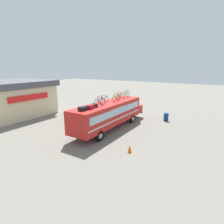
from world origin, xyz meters
TOP-DOWN VIEW (x-y plane):
  - ground_plane at (0.00, 0.00)m, footprint 120.00×120.00m
  - bus at (0.30, 0.00)m, footprint 11.74×2.52m
  - luggage_bag_1 at (-4.09, -0.05)m, footprint 0.75×0.53m
  - luggage_bag_2 at (-3.25, -0.19)m, footprint 0.68×0.46m
  - luggage_bag_3 at (-2.46, 0.03)m, footprint 0.49×0.55m
  - rooftop_bicycle_1 at (-1.78, -0.16)m, footprint 1.71×0.44m
  - rooftop_bicycle_2 at (-0.34, 0.36)m, footprint 1.69×0.44m
  - rooftop_bicycle_3 at (1.18, -0.23)m, footprint 1.65×0.44m
  - rooftop_bicycle_4 at (2.59, 0.13)m, footprint 1.63×0.44m
  - rooftop_bicycle_5 at (4.01, 0.04)m, footprint 1.71×0.44m
  - roadside_building at (-2.05, 14.30)m, footprint 9.73×8.35m
  - trash_bin at (6.47, -4.29)m, footprint 0.57×0.57m
  - traffic_cone at (-3.78, -4.45)m, footprint 0.35×0.35m

SIDE VIEW (x-z plane):
  - ground_plane at x=0.00m, z-range 0.00..0.00m
  - traffic_cone at x=-3.78m, z-range 0.00..0.61m
  - trash_bin at x=6.47m, z-range 0.00..0.95m
  - bus at x=0.30m, z-range 0.29..3.18m
  - roadside_building at x=-2.05m, z-range 0.05..4.74m
  - luggage_bag_3 at x=-2.46m, z-range 2.89..3.18m
  - luggage_bag_1 at x=-4.09m, z-range 2.89..3.24m
  - luggage_bag_2 at x=-3.25m, z-range 2.89..3.26m
  - rooftop_bicycle_2 at x=-0.34m, z-range 2.82..3.69m
  - rooftop_bicycle_4 at x=2.59m, z-range 2.82..3.70m
  - rooftop_bicycle_3 at x=1.18m, z-range 2.82..3.71m
  - rooftop_bicycle_5 at x=4.01m, z-range 2.81..3.74m
  - rooftop_bicycle_1 at x=-1.78m, z-range 2.81..3.76m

